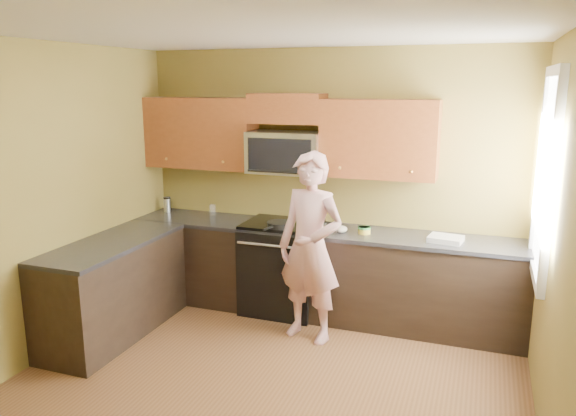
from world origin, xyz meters
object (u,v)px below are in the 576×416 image
at_px(woman, 310,248).
at_px(frying_pan, 280,227).
at_px(stove, 282,267).
at_px(butter_tub, 364,234).
at_px(travel_mug, 168,212).
at_px(microwave, 286,173).

height_order(woman, frying_pan, woman).
height_order(stove, frying_pan, frying_pan).
bearing_deg(frying_pan, stove, 114.90).
height_order(butter_tub, travel_mug, travel_mug).
relative_size(stove, microwave, 1.25).
relative_size(woman, butter_tub, 14.30).
height_order(microwave, woman, woman).
xyz_separation_m(microwave, woman, (0.47, -0.65, -0.57)).
height_order(frying_pan, travel_mug, travel_mug).
relative_size(stove, frying_pan, 2.15).
height_order(stove, microwave, microwave).
distance_m(frying_pan, butter_tub, 0.84).
xyz_separation_m(microwave, frying_pan, (0.04, -0.30, -0.50)).
bearing_deg(stove, butter_tub, -1.53).
distance_m(stove, butter_tub, 0.97).
bearing_deg(microwave, travel_mug, 178.97).
relative_size(stove, travel_mug, 5.64).
bearing_deg(butter_tub, frying_pan, -169.44).
bearing_deg(woman, travel_mug, 174.54).
distance_m(microwave, butter_tub, 1.02).
distance_m(frying_pan, travel_mug, 1.52).
bearing_deg(woman, frying_pan, 155.08).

